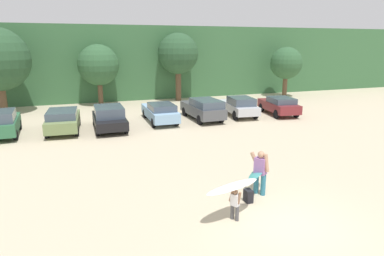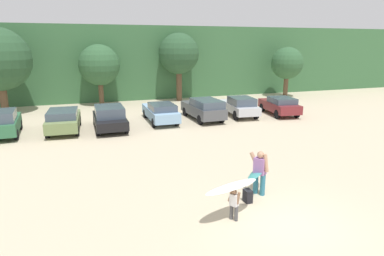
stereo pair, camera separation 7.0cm
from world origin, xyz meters
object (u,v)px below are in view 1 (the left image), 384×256
at_px(parked_car_olive_green, 63,120).
at_px(parked_car_maroon, 279,105).
at_px(parked_car_black, 109,117).
at_px(parked_car_silver, 239,106).
at_px(person_adult, 260,170).
at_px(person_child, 235,203).
at_px(parked_car_forest_green, 0,123).
at_px(surfboard_white, 233,187).
at_px(surfboard_teal, 257,172).
at_px(backpack_dropped, 248,196).
at_px(parked_car_sky_blue, 160,112).
at_px(parked_car_dark_gray, 203,108).

height_order(parked_car_olive_green, parked_car_maroon, parked_car_olive_green).
xyz_separation_m(parked_car_black, parked_car_silver, (9.79, 1.02, -0.01)).
height_order(person_adult, person_child, person_adult).
height_order(parked_car_olive_green, parked_car_black, parked_car_black).
height_order(parked_car_forest_green, surfboard_white, parked_car_forest_green).
distance_m(person_child, surfboard_teal, 2.19).
distance_m(parked_car_silver, backpack_dropped, 14.45).
bearing_deg(person_adult, surfboard_teal, -78.35).
xyz_separation_m(parked_car_black, parked_car_maroon, (12.94, 0.40, -0.04)).
distance_m(parked_car_forest_green, parked_car_maroon, 19.21).
relative_size(parked_car_olive_green, surfboard_teal, 2.79).
relative_size(parked_car_forest_green, surfboard_white, 1.92).
bearing_deg(surfboard_white, parked_car_black, -96.94).
distance_m(parked_car_black, person_child, 13.23).
bearing_deg(surfboard_teal, backpack_dropped, -5.56).
bearing_deg(parked_car_sky_blue, parked_car_silver, -89.07).
bearing_deg(parked_car_forest_green, parked_car_sky_blue, -89.62).
bearing_deg(parked_car_sky_blue, backpack_dropped, -179.71).
bearing_deg(parked_car_dark_gray, surfboard_white, 160.71).
relative_size(parked_car_forest_green, parked_car_black, 0.95).
relative_size(parked_car_maroon, surfboard_teal, 2.75).
relative_size(parked_car_olive_green, parked_car_maroon, 1.02).
bearing_deg(parked_car_silver, person_adult, 161.84).
distance_m(parked_car_dark_gray, person_adult, 12.48).
height_order(parked_car_olive_green, parked_car_silver, parked_car_silver).
xyz_separation_m(parked_car_dark_gray, surfboard_teal, (-2.52, -12.17, -0.02)).
xyz_separation_m(parked_car_olive_green, parked_car_dark_gray, (9.52, 0.31, 0.08)).
bearing_deg(backpack_dropped, surfboard_white, -141.30).
relative_size(parked_car_dark_gray, surfboard_teal, 2.97).
bearing_deg(parked_car_olive_green, backpack_dropped, -149.88).
distance_m(parked_car_black, person_adult, 12.35).
relative_size(parked_car_black, parked_car_dark_gray, 0.93).
distance_m(parked_car_sky_blue, parked_car_maroon, 9.36).
xyz_separation_m(parked_car_olive_green, surfboard_white, (5.34, -13.20, 0.32)).
distance_m(person_adult, surfboard_teal, 0.15).
height_order(parked_car_black, parked_car_maroon, parked_car_black).
xyz_separation_m(surfboard_teal, backpack_dropped, (-0.62, -0.51, -0.60)).
bearing_deg(person_adult, parked_car_forest_green, -80.81).
xyz_separation_m(parked_car_sky_blue, surfboard_white, (-1.04, -13.80, 0.35)).
relative_size(parked_car_dark_gray, person_adult, 2.82).
relative_size(parked_car_maroon, person_child, 4.19).
relative_size(parked_car_olive_green, surfboard_white, 2.03).
bearing_deg(parked_car_dark_gray, person_child, 161.01).
xyz_separation_m(surfboard_teal, surfboard_white, (-1.66, -1.34, 0.26)).
bearing_deg(person_adult, parked_car_sky_blue, -119.33).
height_order(parked_car_olive_green, backpack_dropped, parked_car_olive_green).
bearing_deg(parked_car_forest_green, parked_car_black, -96.10).
relative_size(parked_car_dark_gray, person_child, 4.53).
height_order(parked_car_maroon, person_child, parked_car_maroon).
height_order(parked_car_silver, surfboard_white, parked_car_silver).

